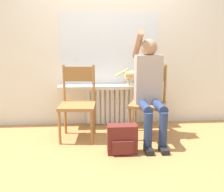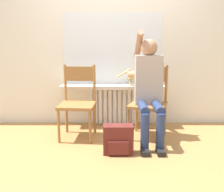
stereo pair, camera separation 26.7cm
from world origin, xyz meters
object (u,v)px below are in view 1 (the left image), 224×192
(chair_right, at_px, (148,101))
(backpack, at_px, (122,140))
(chair_left, at_px, (78,102))
(person, at_px, (150,85))
(cat, at_px, (137,75))

(chair_right, height_order, backpack, chair_right)
(chair_left, relative_size, chair_right, 1.00)
(chair_right, relative_size, person, 0.68)
(chair_left, bearing_deg, person, -2.99)
(backpack, bearing_deg, chair_right, 53.28)
(person, bearing_deg, cat, 97.90)
(cat, bearing_deg, chair_right, -77.88)
(cat, height_order, backpack, cat)
(cat, bearing_deg, backpack, -108.21)
(person, height_order, backpack, person)
(backpack, bearing_deg, cat, 71.79)
(chair_right, xyz_separation_m, backpack, (-0.42, -0.56, -0.33))
(cat, bearing_deg, person, -82.10)
(person, xyz_separation_m, backpack, (-0.40, -0.44, -0.56))
(person, height_order, cat, person)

